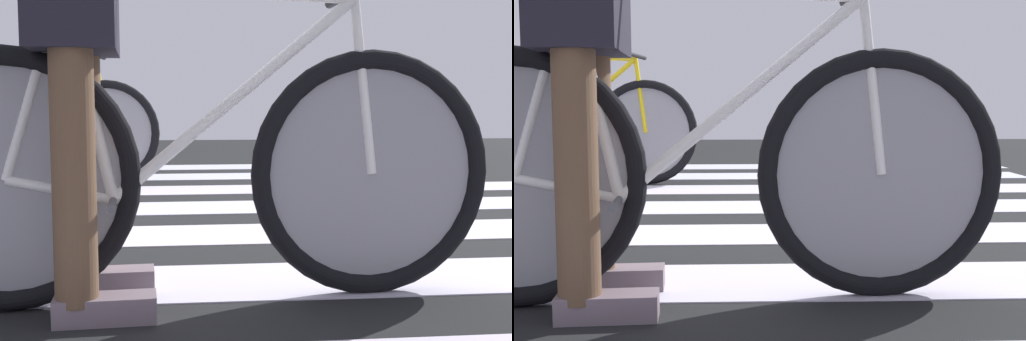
{
  "view_description": "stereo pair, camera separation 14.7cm",
  "coord_description": "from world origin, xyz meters",
  "views": [
    {
      "loc": [
        0.26,
        -3.24,
        0.58
      ],
      "look_at": [
        0.49,
        -1.04,
        0.36
      ],
      "focal_mm": 47.31,
      "sensor_mm": 36.0,
      "label": 1
    },
    {
      "loc": [
        0.4,
        -3.24,
        0.58
      ],
      "look_at": [
        0.49,
        -1.04,
        0.36
      ],
      "focal_mm": 47.31,
      "sensor_mm": 36.0,
      "label": 2
    }
  ],
  "objects": [
    {
      "name": "bicycle_1_of_2",
      "position": [
        0.29,
        -1.36,
        0.41
      ],
      "size": [
        1.74,
        0.52,
        0.93
      ],
      "rotation": [
        0.0,
        0.0,
        0.06
      ],
      "color": "black",
      "rests_on": "ground"
    },
    {
      "name": "ground",
      "position": [
        0.0,
        0.0,
        0.01
      ],
      "size": [
        18.0,
        14.0,
        0.02
      ],
      "color": "black"
    },
    {
      "name": "crosswalk_markings",
      "position": [
        -0.04,
        -0.03,
        0.02
      ],
      "size": [
        5.39,
        5.74,
        0.0
      ],
      "color": "silver",
      "rests_on": "ground"
    },
    {
      "name": "cyclist_1_of_2",
      "position": [
        -0.02,
        -1.38,
        0.65
      ],
      "size": [
        0.33,
        0.42,
        0.98
      ],
      "rotation": [
        0.0,
        0.0,
        0.06
      ],
      "color": "brown",
      "rests_on": "ground"
    },
    {
      "name": "bicycle_2_of_2",
      "position": [
        -0.78,
        1.45,
        0.41
      ],
      "size": [
        1.73,
        0.52,
        0.93
      ],
      "rotation": [
        0.0,
        0.0,
        -0.09
      ],
      "color": "black",
      "rests_on": "ground"
    }
  ]
}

